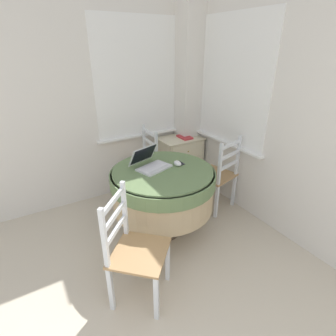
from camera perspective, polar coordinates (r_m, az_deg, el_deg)
The scene contains 10 objects.
corner_room_shell at distance 2.45m, azimuth 2.97°, elevation 11.16°, with size 4.54×5.10×2.55m.
round_dining_table at distance 2.67m, azimuth -1.13°, elevation -3.98°, with size 1.05×1.05×0.75m.
laptop at distance 2.63m, azimuth -3.87°, elevation 1.07°, with size 0.40×0.39×0.21m.
computer_mouse at distance 2.67m, azimuth 2.08°, elevation 1.02°, with size 0.06×0.10×0.05m.
cell_phone at distance 2.72m, azimuth 2.54°, elevation 1.09°, with size 0.07×0.11×0.01m.
dining_chair_near_back_window at distance 3.42m, azimuth -5.81°, elevation 0.51°, with size 0.42×0.44×0.93m.
dining_chair_near_right_window at distance 3.22m, azimuth 10.83°, elevation -1.53°, with size 0.51×0.50×0.93m.
dining_chair_camera_near at distance 2.11m, azimuth -7.43°, elevation -17.35°, with size 0.59×0.59×0.93m.
corner_cabinet at distance 3.79m, azimuth 2.58°, elevation 1.53°, with size 0.58×0.42×0.70m.
book_on_cabinet at distance 3.67m, azimuth 3.66°, elevation 6.74°, with size 0.14×0.22×0.02m.
Camera 1 is at (0.05, 0.10, 1.87)m, focal length 28.00 mm.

